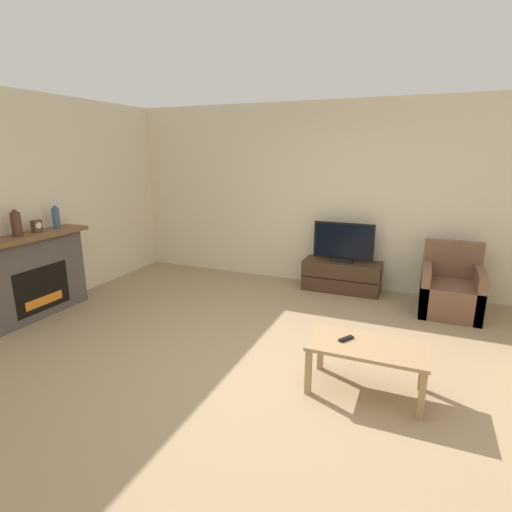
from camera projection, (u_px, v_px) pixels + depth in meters
ground_plane at (275, 372)px, 3.70m from camera, size 24.00×24.00×0.00m
wall_back at (341, 196)px, 5.86m from camera, size 12.00×0.06×2.70m
wall_left at (2, 208)px, 4.62m from camera, size 0.06×12.00×2.70m
fireplace at (32, 275)px, 4.86m from camera, size 0.43×1.46×1.04m
mantel_vase_centre_left at (16, 224)px, 4.59m from camera, size 0.11×0.11×0.32m
mantel_vase_right at (56, 218)px, 5.08m from camera, size 0.09×0.09×0.29m
mantel_clock at (37, 226)px, 4.84m from camera, size 0.08×0.11×0.15m
tv_stand at (342, 276)px, 5.85m from camera, size 1.11×0.43×0.44m
tv at (343, 244)px, 5.72m from camera, size 0.86×0.18×0.57m
armchair at (450, 290)px, 5.05m from camera, size 0.70×0.76×0.87m
coffee_table at (367, 351)px, 3.32m from camera, size 0.96×0.51×0.43m
remote at (346, 339)px, 3.39m from camera, size 0.11×0.15×0.02m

